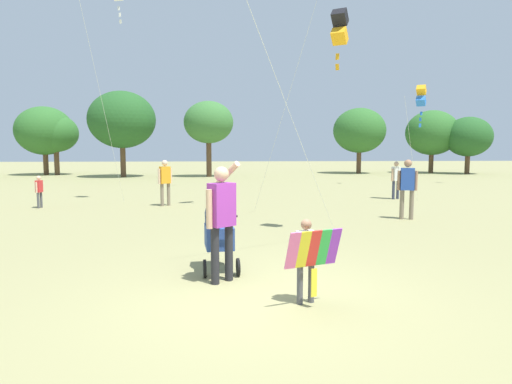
{
  "coord_description": "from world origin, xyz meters",
  "views": [
    {
      "loc": [
        -0.46,
        -5.77,
        2.0
      ],
      "look_at": [
        0.01,
        1.21,
        1.3
      ],
      "focal_mm": 31.08,
      "sensor_mm": 36.0,
      "label": 1
    }
  ],
  "objects_px": {
    "person_adult_flyer": "(221,213)",
    "kite_adult_black": "(339,28)",
    "person_kid_running": "(165,179)",
    "person_red_shirt": "(396,177)",
    "stroller": "(219,233)",
    "child_with_butterfly_kite": "(307,253)",
    "person_sitting_far": "(407,184)",
    "kite_green_novelty": "(421,96)",
    "person_couple_left": "(39,189)"
  },
  "relations": [
    {
      "from": "child_with_butterfly_kite",
      "to": "person_red_shirt",
      "type": "distance_m",
      "value": 12.65
    },
    {
      "from": "stroller",
      "to": "person_kid_running",
      "type": "xyz_separation_m",
      "value": [
        -1.98,
        8.23,
        0.33
      ]
    },
    {
      "from": "person_adult_flyer",
      "to": "kite_adult_black",
      "type": "bearing_deg",
      "value": 53.23
    },
    {
      "from": "person_adult_flyer",
      "to": "kite_green_novelty",
      "type": "xyz_separation_m",
      "value": [
        7.27,
        9.68,
        2.86
      ]
    },
    {
      "from": "person_adult_flyer",
      "to": "stroller",
      "type": "relative_size",
      "value": 1.63
    },
    {
      "from": "kite_adult_black",
      "to": "person_red_shirt",
      "type": "height_order",
      "value": "kite_adult_black"
    },
    {
      "from": "kite_adult_black",
      "to": "stroller",
      "type": "bearing_deg",
      "value": -133.42
    },
    {
      "from": "person_red_shirt",
      "to": "person_sitting_far",
      "type": "bearing_deg",
      "value": -107.94
    },
    {
      "from": "person_sitting_far",
      "to": "child_with_butterfly_kite",
      "type": "bearing_deg",
      "value": -121.6
    },
    {
      "from": "child_with_butterfly_kite",
      "to": "stroller",
      "type": "xyz_separation_m",
      "value": [
        -1.15,
        1.69,
        -0.06
      ]
    },
    {
      "from": "person_adult_flyer",
      "to": "kite_adult_black",
      "type": "distance_m",
      "value": 5.63
    },
    {
      "from": "person_couple_left",
      "to": "person_adult_flyer",
      "type": "bearing_deg",
      "value": -54.52
    },
    {
      "from": "stroller",
      "to": "person_kid_running",
      "type": "relative_size",
      "value": 0.7
    },
    {
      "from": "stroller",
      "to": "person_adult_flyer",
      "type": "bearing_deg",
      "value": -85.61
    },
    {
      "from": "person_adult_flyer",
      "to": "person_kid_running",
      "type": "distance_m",
      "value": 9.14
    },
    {
      "from": "child_with_butterfly_kite",
      "to": "person_kid_running",
      "type": "bearing_deg",
      "value": 107.53
    },
    {
      "from": "kite_adult_black",
      "to": "person_sitting_far",
      "type": "xyz_separation_m",
      "value": [
        2.53,
        2.05,
        -3.65
      ]
    },
    {
      "from": "stroller",
      "to": "person_couple_left",
      "type": "distance_m",
      "value": 10.02
    },
    {
      "from": "kite_adult_black",
      "to": "person_sitting_far",
      "type": "height_order",
      "value": "kite_adult_black"
    },
    {
      "from": "stroller",
      "to": "kite_adult_black",
      "type": "distance_m",
      "value": 5.57
    },
    {
      "from": "child_with_butterfly_kite",
      "to": "stroller",
      "type": "height_order",
      "value": "child_with_butterfly_kite"
    },
    {
      "from": "kite_green_novelty",
      "to": "person_kid_running",
      "type": "xyz_separation_m",
      "value": [
        -9.31,
        -0.77,
        -2.97
      ]
    },
    {
      "from": "stroller",
      "to": "person_sitting_far",
      "type": "distance_m",
      "value": 7.1
    },
    {
      "from": "kite_green_novelty",
      "to": "stroller",
      "type": "bearing_deg",
      "value": -129.12
    },
    {
      "from": "kite_adult_black",
      "to": "person_couple_left",
      "type": "bearing_deg",
      "value": 149.46
    },
    {
      "from": "kite_green_novelty",
      "to": "kite_adult_black",
      "type": "bearing_deg",
      "value": -126.99
    },
    {
      "from": "stroller",
      "to": "person_red_shirt",
      "type": "distance_m",
      "value": 11.78
    },
    {
      "from": "person_adult_flyer",
      "to": "kite_adult_black",
      "type": "relative_size",
      "value": 0.36
    },
    {
      "from": "child_with_butterfly_kite",
      "to": "person_red_shirt",
      "type": "bearing_deg",
      "value": 63.83
    },
    {
      "from": "kite_green_novelty",
      "to": "person_kid_running",
      "type": "distance_m",
      "value": 9.8
    },
    {
      "from": "child_with_butterfly_kite",
      "to": "person_couple_left",
      "type": "height_order",
      "value": "child_with_butterfly_kite"
    },
    {
      "from": "person_adult_flyer",
      "to": "person_red_shirt",
      "type": "height_order",
      "value": "person_adult_flyer"
    },
    {
      "from": "kite_adult_black",
      "to": "kite_green_novelty",
      "type": "bearing_deg",
      "value": 53.01
    },
    {
      "from": "person_adult_flyer",
      "to": "stroller",
      "type": "bearing_deg",
      "value": 94.39
    },
    {
      "from": "stroller",
      "to": "kite_adult_black",
      "type": "height_order",
      "value": "kite_adult_black"
    },
    {
      "from": "person_kid_running",
      "to": "stroller",
      "type": "bearing_deg",
      "value": -76.45
    },
    {
      "from": "kite_adult_black",
      "to": "person_kid_running",
      "type": "relative_size",
      "value": 3.2
    },
    {
      "from": "person_adult_flyer",
      "to": "stroller",
      "type": "distance_m",
      "value": 0.8
    },
    {
      "from": "person_adult_flyer",
      "to": "person_couple_left",
      "type": "bearing_deg",
      "value": 125.48
    },
    {
      "from": "person_red_shirt",
      "to": "person_sitting_far",
      "type": "xyz_separation_m",
      "value": [
        -1.56,
        -4.82,
        0.12
      ]
    },
    {
      "from": "stroller",
      "to": "child_with_butterfly_kite",
      "type": "bearing_deg",
      "value": -55.74
    },
    {
      "from": "kite_adult_black",
      "to": "person_sitting_far",
      "type": "distance_m",
      "value": 4.89
    },
    {
      "from": "child_with_butterfly_kite",
      "to": "person_sitting_far",
      "type": "bearing_deg",
      "value": 58.4
    },
    {
      "from": "kite_adult_black",
      "to": "person_red_shirt",
      "type": "xyz_separation_m",
      "value": [
        4.08,
        6.87,
        -3.77
      ]
    },
    {
      "from": "stroller",
      "to": "person_sitting_far",
      "type": "height_order",
      "value": "person_sitting_far"
    },
    {
      "from": "child_with_butterfly_kite",
      "to": "stroller",
      "type": "relative_size",
      "value": 0.99
    },
    {
      "from": "stroller",
      "to": "kite_green_novelty",
      "type": "distance_m",
      "value": 12.07
    },
    {
      "from": "child_with_butterfly_kite",
      "to": "person_sitting_far",
      "type": "height_order",
      "value": "person_sitting_far"
    },
    {
      "from": "person_sitting_far",
      "to": "kite_adult_black",
      "type": "bearing_deg",
      "value": -140.9
    },
    {
      "from": "kite_green_novelty",
      "to": "child_with_butterfly_kite",
      "type": "bearing_deg",
      "value": -120.0
    }
  ]
}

